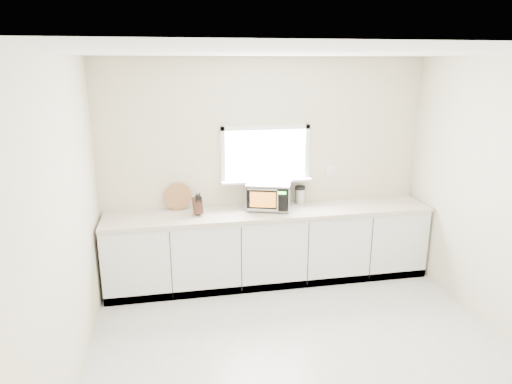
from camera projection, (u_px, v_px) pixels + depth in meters
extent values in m
plane|color=beige|center=(310.00, 364.00, 4.13)|extent=(4.00, 4.00, 0.00)
cube|color=beige|center=(265.00, 170.00, 5.64)|extent=(4.00, 0.02, 2.70)
cube|color=white|center=(265.00, 154.00, 5.57)|extent=(1.00, 0.02, 0.60)
cube|color=white|center=(266.00, 181.00, 5.60)|extent=(1.12, 0.16, 0.03)
cube|color=white|center=(266.00, 128.00, 5.47)|extent=(1.10, 0.04, 0.05)
cube|color=white|center=(265.00, 180.00, 5.65)|extent=(1.10, 0.04, 0.05)
cube|color=white|center=(223.00, 156.00, 5.46)|extent=(0.05, 0.04, 0.70)
cube|color=white|center=(307.00, 153.00, 5.66)|extent=(0.05, 0.04, 0.70)
cube|color=white|center=(330.00, 169.00, 5.80)|extent=(0.12, 0.01, 0.12)
cube|color=silver|center=(270.00, 247.00, 5.61)|extent=(3.92, 0.60, 0.88)
cube|color=beige|center=(270.00, 212.00, 5.47)|extent=(3.92, 0.64, 0.04)
cylinder|color=black|center=(250.00, 211.00, 5.42)|extent=(0.02, 0.02, 0.02)
cylinder|color=black|center=(253.00, 203.00, 5.72)|extent=(0.02, 0.02, 0.02)
cylinder|color=black|center=(286.00, 212.00, 5.37)|extent=(0.02, 0.02, 0.02)
cylinder|color=black|center=(287.00, 205.00, 5.67)|extent=(0.02, 0.02, 0.02)
cube|color=#A8ABAF|center=(269.00, 195.00, 5.50)|extent=(0.61, 0.53, 0.31)
cube|color=black|center=(267.00, 200.00, 5.31)|extent=(0.47, 0.16, 0.27)
cube|color=orange|center=(263.00, 200.00, 5.31)|extent=(0.29, 0.10, 0.18)
cylinder|color=silver|center=(278.00, 201.00, 5.27)|extent=(0.02, 0.02, 0.24)
cube|color=black|center=(282.00, 200.00, 5.29)|extent=(0.12, 0.04, 0.26)
cube|color=#19FF33|center=(282.00, 193.00, 5.25)|extent=(0.08, 0.03, 0.03)
cube|color=silver|center=(269.00, 182.00, 5.46)|extent=(0.61, 0.53, 0.01)
cube|color=#4C281B|center=(198.00, 205.00, 5.29)|extent=(0.12, 0.20, 0.23)
cube|color=black|center=(196.00, 199.00, 5.21)|extent=(0.02, 0.04, 0.08)
cube|color=black|center=(198.00, 198.00, 5.22)|extent=(0.02, 0.04, 0.08)
cube|color=black|center=(201.00, 199.00, 5.23)|extent=(0.02, 0.04, 0.08)
cube|color=black|center=(197.00, 197.00, 5.21)|extent=(0.02, 0.04, 0.08)
cube|color=black|center=(200.00, 196.00, 5.22)|extent=(0.02, 0.04, 0.08)
cylinder|color=#AC6542|center=(178.00, 196.00, 5.46)|extent=(0.33, 0.08, 0.33)
cylinder|color=#A8ABAF|center=(300.00, 196.00, 5.71)|extent=(0.15, 0.15, 0.19)
cylinder|color=black|center=(300.00, 188.00, 5.68)|extent=(0.15, 0.15, 0.04)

